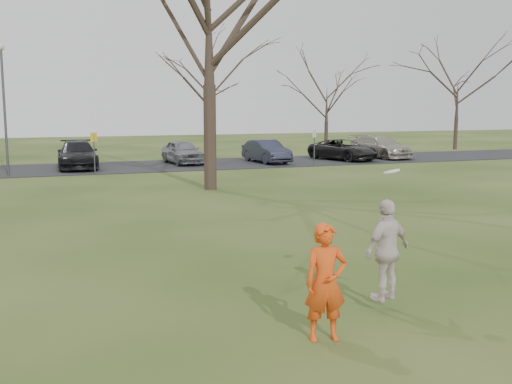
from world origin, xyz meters
TOP-DOWN VIEW (x-y plane):
  - ground at (0.00, 0.00)m, footprint 120.00×120.00m
  - parking_strip at (0.00, 25.00)m, footprint 62.00×6.50m
  - player_defender at (-0.62, -0.65)m, footprint 0.69×0.51m
  - car_3 at (-2.64, 25.12)m, footprint 2.18×5.07m
  - car_4 at (3.25, 25.58)m, footprint 2.03×4.20m
  - car_5 at (8.09, 24.55)m, footprint 1.86×4.21m
  - car_6 at (13.19, 24.50)m, footprint 3.55×5.07m
  - car_7 at (16.24, 25.14)m, footprint 2.64×5.12m
  - catching_play at (0.88, 0.11)m, footprint 1.07×0.73m
  - lamp_post at (-6.00, 22.50)m, footprint 0.34×0.34m
  - sign_yellow at (-2.00, 22.00)m, footprint 0.35×0.35m
  - sign_white at (10.00, 22.00)m, footprint 0.35×0.35m
  - big_tree at (2.00, 15.00)m, footprint 9.00×9.00m
  - small_tree_row at (4.38, 30.06)m, footprint 55.00×5.90m

SIDE VIEW (x-z plane):
  - ground at x=0.00m, z-range 0.00..0.00m
  - parking_strip at x=0.00m, z-range 0.00..0.04m
  - car_6 at x=13.19m, z-range 0.04..1.32m
  - car_5 at x=8.09m, z-range 0.04..1.38m
  - car_4 at x=3.25m, z-range 0.04..1.42m
  - car_7 at x=16.24m, z-range 0.04..1.46m
  - car_3 at x=-2.64m, z-range 0.04..1.49m
  - player_defender at x=-0.62m, z-range 0.00..1.72m
  - catching_play at x=0.88m, z-range -0.05..2.12m
  - sign_yellow at x=-2.00m, z-range 0.41..2.49m
  - sign_white at x=10.00m, z-range 0.41..2.49m
  - small_tree_row at x=4.38m, z-range -0.36..8.14m
  - lamp_post at x=-6.00m, z-range 0.83..7.10m
  - big_tree at x=2.00m, z-range 0.00..14.00m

